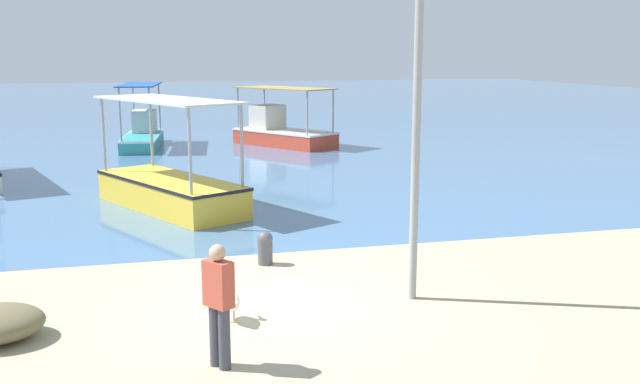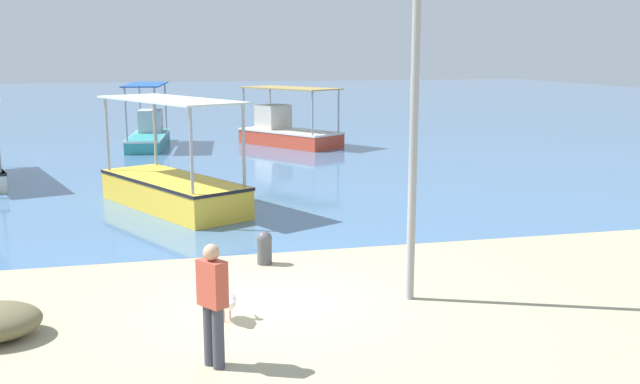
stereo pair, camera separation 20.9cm
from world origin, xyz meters
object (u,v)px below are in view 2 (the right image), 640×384
Objects in this scene: fishing_boat_far_left at (287,131)px; mooring_bollard at (264,247)px; fisherman_standing at (213,302)px; pelican at (226,298)px; fishing_boat_outer at (173,187)px; fishing_boat_far_right at (149,132)px; lamp_post at (415,80)px.

fishing_boat_far_left reaches higher than mooring_bollard.
mooring_bollard is 0.40× the size of fisherman_standing.
pelican is 1.20× the size of mooring_bollard.
fishing_boat_outer is 5.89m from mooring_bollard.
fishing_boat_far_left is 23.22m from fisherman_standing.
fishing_boat_outer is 13.60m from fishing_boat_far_left.
mooring_bollard is at bearing -102.12° from fishing_boat_far_left.
pelican is at bearing -87.02° from fishing_boat_far_right.
lamp_post reaches higher than pelican.
fisherman_standing is at bearing -107.11° from mooring_bollard.
fishing_boat_far_right reaches higher than pelican.
fishing_boat_outer is at bearing 91.14° from fisherman_standing.
fisherman_standing reaches higher than mooring_bollard.
pelican is 4.58m from lamp_post.
fishing_boat_far_left is 3.03× the size of fisherman_standing.
mooring_bollard is (1.59, -5.67, -0.23)m from fishing_boat_outer.
fishing_boat_outer is 8.03× the size of mooring_bollard.
fishing_boat_outer reaches higher than fishing_boat_far_left.
pelican is 0.12× the size of lamp_post.
fishing_boat_far_left is 7.63× the size of mooring_bollard.
mooring_bollard is at bearing -83.43° from fishing_boat_far_right.
fisherman_standing is (-3.48, -1.92, -2.78)m from lamp_post.
fishing_boat_far_right is at bearing 96.57° from mooring_bollard.
fishing_boat_far_right is 22.34m from lamp_post.
fisherman_standing is at bearing -103.13° from fishing_boat_far_left.
fishing_boat_far_right is 23.64m from fisherman_standing.
fishing_boat_outer reaches higher than pelican.
pelican is 0.48× the size of fisherman_standing.
lamp_post reaches higher than fishing_boat_outer.
mooring_bollard is at bearing -74.37° from fishing_boat_outer.
fishing_boat_far_right is 3.14× the size of fisherman_standing.
fisherman_standing reaches higher than pelican.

